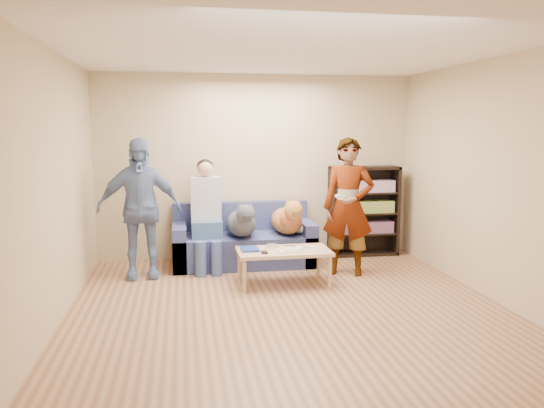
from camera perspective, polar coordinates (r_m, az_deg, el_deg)
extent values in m
plane|color=brown|center=(5.42, 2.18, -11.80)|extent=(5.00, 5.00, 0.00)
plane|color=white|center=(5.15, 2.34, 16.52)|extent=(5.00, 5.00, 0.00)
plane|color=tan|center=(7.58, -1.66, 4.00)|extent=(4.50, 0.00, 4.50)
plane|color=tan|center=(2.76, 13.06, -3.61)|extent=(4.50, 0.00, 4.50)
plane|color=tan|center=(5.16, -23.02, 1.38)|extent=(0.00, 5.00, 5.00)
plane|color=tan|center=(6.01, 23.77, 2.21)|extent=(0.00, 5.00, 5.00)
ellipsoid|color=#A4A5A9|center=(7.26, 3.31, -2.56)|extent=(0.42, 0.36, 0.15)
imported|color=gray|center=(6.75, 8.20, -0.29)|extent=(0.74, 0.62, 1.74)
imported|color=#6880A7|center=(6.73, -14.08, -0.48)|extent=(1.04, 0.48, 1.74)
cube|color=white|center=(6.48, 7.08, 0.83)|extent=(0.04, 0.12, 0.03)
cube|color=navy|center=(6.29, -2.42, -4.86)|extent=(0.20, 0.26, 0.03)
cube|color=silver|center=(6.22, 1.88, -5.06)|extent=(0.26, 0.20, 0.02)
cube|color=#BEBC98|center=(6.24, 2.12, -4.89)|extent=(0.22, 0.17, 0.01)
cube|color=#B6B6BB|center=(6.40, -0.01, -4.53)|extent=(0.11, 0.06, 0.05)
cube|color=silver|center=(6.46, 3.53, -4.51)|extent=(0.04, 0.13, 0.03)
cube|color=white|center=(6.40, 4.40, -4.63)|extent=(0.09, 0.06, 0.03)
cylinder|color=white|center=(6.33, 3.07, -4.82)|extent=(0.07, 0.07, 0.02)
cylinder|color=white|center=(6.40, 2.92, -4.66)|extent=(0.07, 0.07, 0.02)
cylinder|color=orange|center=(6.15, 1.35, -5.25)|extent=(0.13, 0.06, 0.01)
cylinder|color=black|center=(6.50, 1.99, -4.51)|extent=(0.13, 0.08, 0.01)
cube|color=black|center=(6.15, -0.83, -5.21)|extent=(0.07, 0.12, 0.02)
cube|color=#515B93|center=(7.27, -3.08, -4.88)|extent=(1.90, 0.85, 0.42)
cube|color=#515B93|center=(7.52, -3.40, -1.27)|extent=(1.90, 0.18, 0.40)
cube|color=#515B93|center=(7.21, -9.91, -4.46)|extent=(0.18, 0.85, 0.58)
cube|color=#515B93|center=(7.40, 3.56, -4.02)|extent=(0.18, 0.85, 0.58)
cube|color=#456D99|center=(7.09, -7.04, -2.63)|extent=(0.40, 0.38, 0.22)
cylinder|color=#3D6188|center=(6.74, -7.68, -5.99)|extent=(0.14, 0.14, 0.47)
cylinder|color=#455197|center=(6.75, -5.97, -5.94)|extent=(0.14, 0.14, 0.47)
cube|color=silver|center=(7.12, -7.13, 0.60)|extent=(0.40, 0.24, 0.58)
sphere|color=tan|center=(7.08, -7.19, 3.81)|extent=(0.21, 0.21, 0.21)
ellipsoid|color=black|center=(7.11, -7.21, 4.07)|extent=(0.22, 0.22, 0.19)
ellipsoid|color=#46474F|center=(7.10, -3.35, -2.10)|extent=(0.39, 0.80, 0.33)
sphere|color=#52545D|center=(6.77, -3.05, -1.93)|extent=(0.29, 0.29, 0.29)
sphere|color=#484952|center=(6.57, -2.88, -1.05)|extent=(0.23, 0.23, 0.23)
cube|color=black|center=(6.45, -2.75, -1.52)|extent=(0.07, 0.11, 0.07)
cone|color=#4A4B54|center=(6.57, -3.51, 0.03)|extent=(0.07, 0.07, 0.11)
cone|color=#484A52|center=(6.59, -2.32, 0.06)|extent=(0.07, 0.07, 0.11)
cylinder|color=#51545C|center=(7.52, -3.71, -1.78)|extent=(0.04, 0.26, 0.15)
ellipsoid|color=#A77433|center=(7.25, 1.55, -1.82)|extent=(0.40, 0.83, 0.35)
sphere|color=#B55C37|center=(6.95, 2.03, -1.58)|extent=(0.30, 0.30, 0.30)
sphere|color=#BE7F3A|center=(6.77, 2.31, -0.65)|extent=(0.24, 0.24, 0.24)
cube|color=#55381D|center=(6.67, 2.52, -1.10)|extent=(0.08, 0.12, 0.07)
cone|color=#C06D3A|center=(6.76, 1.75, 0.43)|extent=(0.08, 0.08, 0.12)
cone|color=#AA7734|center=(6.79, 2.80, 0.45)|extent=(0.08, 0.08, 0.12)
cylinder|color=#B26336|center=(7.64, 0.98, -1.57)|extent=(0.05, 0.27, 0.16)
cube|color=tan|center=(6.31, 1.25, -5.12)|extent=(1.10, 0.60, 0.04)
cylinder|color=tan|center=(6.05, -2.99, -7.77)|extent=(0.05, 0.05, 0.38)
cylinder|color=tan|center=(6.24, 6.23, -7.31)|extent=(0.05, 0.05, 0.38)
cylinder|color=tan|center=(6.53, -3.51, -6.57)|extent=(0.05, 0.05, 0.38)
cylinder|color=tan|center=(6.71, 5.06, -6.19)|extent=(0.05, 0.05, 0.38)
cube|color=black|center=(7.70, 6.46, -0.85)|extent=(0.04, 0.34, 1.30)
cube|color=black|center=(8.02, 13.06, -0.65)|extent=(0.04, 0.34, 1.30)
cube|color=black|center=(7.78, 9.94, 3.84)|extent=(1.00, 0.34, 0.04)
cube|color=black|center=(7.97, 9.72, -5.23)|extent=(1.00, 0.34, 0.04)
cube|color=black|center=(8.00, 9.45, -0.57)|extent=(1.00, 0.02, 1.30)
cube|color=black|center=(7.91, 9.77, -3.11)|extent=(0.94, 0.32, 0.03)
cube|color=black|center=(7.85, 9.82, -0.96)|extent=(0.94, 0.32, 0.02)
cube|color=black|center=(7.81, 9.88, 1.21)|extent=(0.94, 0.32, 0.02)
cube|color=#B23333|center=(7.87, 9.84, -2.44)|extent=(0.84, 0.24, 0.17)
cube|color=gold|center=(7.82, 9.89, -0.28)|extent=(0.84, 0.24, 0.17)
cube|color=#994C99|center=(7.78, 9.94, 1.90)|extent=(0.84, 0.24, 0.17)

